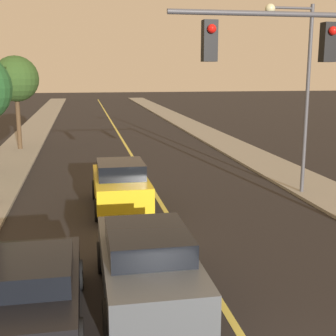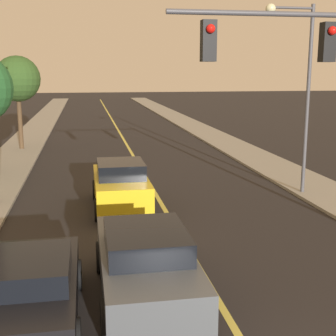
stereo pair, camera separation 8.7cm
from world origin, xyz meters
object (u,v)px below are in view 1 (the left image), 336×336
car_outer_lane_front (30,288)px  car_near_lane_second (121,184)px  car_near_lane_front (147,261)px  tree_left_near (16,79)px  streetlamp_right (297,74)px

car_outer_lane_front → car_near_lane_second: bearing=72.4°
car_near_lane_front → car_near_lane_second: car_near_lane_second is taller
car_near_lane_second → car_outer_lane_front: size_ratio=1.03×
car_near_lane_front → tree_left_near: size_ratio=0.85×
car_outer_lane_front → tree_left_near: size_ratio=0.74×
car_near_lane_front → streetlamp_right: size_ratio=0.67×
car_near_lane_front → car_outer_lane_front: 2.37m
car_near_lane_second → tree_left_near: bearing=110.6°
car_near_lane_front → streetlamp_right: streetlamp_right is taller
streetlamp_right → car_outer_lane_front: bearing=-138.5°
car_near_lane_front → tree_left_near: bearing=104.0°
car_near_lane_second → car_outer_lane_front: car_near_lane_second is taller
car_near_lane_second → car_outer_lane_front: 7.56m
car_outer_lane_front → streetlamp_right: size_ratio=0.59×
car_near_lane_front → streetlamp_right: 10.45m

